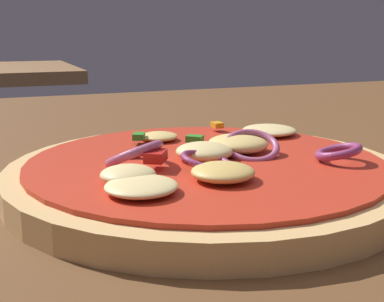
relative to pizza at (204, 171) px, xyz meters
name	(u,v)px	position (x,y,z in m)	size (l,w,h in m)	color
dining_table	(192,214)	(-0.01, 0.00, -0.03)	(1.42, 1.07, 0.03)	brown
pizza	(204,171)	(0.00, 0.00, 0.00)	(0.26, 0.26, 0.04)	tan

